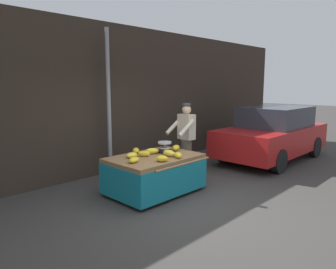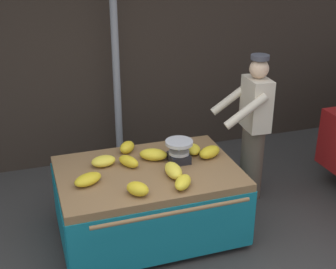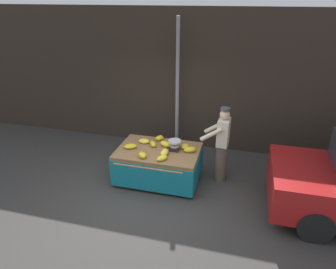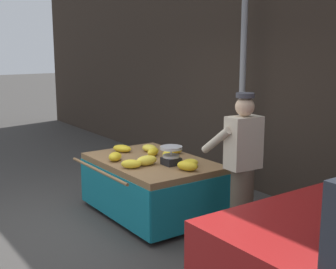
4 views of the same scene
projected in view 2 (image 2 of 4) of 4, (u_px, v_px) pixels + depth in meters
The scene contains 15 objects.
back_wall at pixel (98, 28), 5.85m from camera, with size 16.00×0.24×3.57m, color #332821.
street_pole at pixel (115, 42), 5.54m from camera, with size 0.09×0.09×3.38m, color gray.
banana_cart at pixel (148, 187), 4.64m from camera, with size 1.80×1.40×0.75m.
weighing_scale at pixel (179, 151), 4.67m from camera, with size 0.28×0.28×0.23m.
banana_bunch_0 at pixel (173, 170), 4.41m from camera, with size 0.15×0.29×0.12m, color yellow.
banana_bunch_1 at pixel (193, 149), 4.87m from camera, with size 0.16×0.22×0.10m, color yellow.
banana_bunch_2 at pixel (103, 161), 4.62m from camera, with size 0.17×0.25×0.10m, color yellow.
banana_bunch_3 at pixel (88, 179), 4.28m from camera, with size 0.16×0.28×0.10m, color gold.
banana_bunch_4 at pixel (210, 152), 4.78m from camera, with size 0.15×0.27×0.12m, color gold.
banana_bunch_5 at pixel (129, 161), 4.60m from camera, with size 0.12×0.25×0.11m, color gold.
banana_bunch_6 at pixel (183, 182), 4.22m from camera, with size 0.13×0.25×0.11m, color yellow.
banana_bunch_7 at pixel (153, 155), 4.73m from camera, with size 0.16×0.29×0.12m, color yellow.
banana_bunch_8 at pixel (127, 147), 4.89m from camera, with size 0.14×0.21×0.12m, color gold.
banana_bunch_9 at pixel (138, 189), 4.10m from camera, with size 0.15×0.22×0.12m, color gold.
vendor_person at pixel (253, 129), 5.18m from camera, with size 0.60×0.54×1.71m.
Camera 2 is at (-1.01, -2.91, 2.90)m, focal length 49.41 mm.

